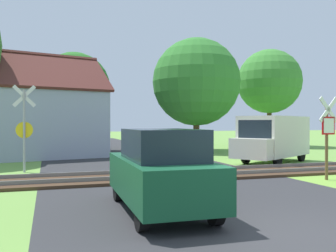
% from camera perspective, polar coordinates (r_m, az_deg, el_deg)
% --- Properties ---
extents(ground_plane, '(160.00, 160.00, 0.00)m').
position_cam_1_polar(ground_plane, '(6.97, 17.31, -15.46)').
color(ground_plane, '#6B9942').
extents(road_asphalt, '(8.29, 80.00, 0.01)m').
position_cam_1_polar(road_asphalt, '(8.63, 9.44, -12.31)').
color(road_asphalt, '#2D2D30').
rests_on(road_asphalt, ground).
extents(rail_track, '(60.00, 2.60, 0.22)m').
position_cam_1_polar(rail_track, '(13.22, -0.73, -7.61)').
color(rail_track, '#422D1E').
rests_on(rail_track, ground).
extents(stop_sign_near, '(0.87, 0.20, 2.80)m').
position_cam_1_polar(stop_sign_near, '(13.61, 23.13, -0.76)').
color(stop_sign_near, brown).
rests_on(stop_sign_near, ground).
extents(crossing_sign_far, '(0.88, 0.13, 3.40)m').
position_cam_1_polar(crossing_sign_far, '(15.55, -21.06, 0.30)').
color(crossing_sign_far, '#9E9EA5').
rests_on(crossing_sign_far, ground).
extents(house, '(8.89, 7.39, 5.93)m').
position_cam_1_polar(house, '(22.48, -20.18, 0.80)').
color(house, '#99A3B7').
rests_on(house, ground).
extents(tree_center, '(4.77, 4.77, 6.68)m').
position_cam_1_polar(tree_center, '(26.04, -14.06, 5.66)').
color(tree_center, '#513823').
rests_on(tree_center, ground).
extents(tree_right, '(6.00, 6.00, 7.73)m').
position_cam_1_polar(tree_right, '(25.87, 4.35, 6.68)').
color(tree_right, '#513823').
rests_on(tree_right, ground).
extents(tree_far, '(5.29, 5.29, 8.02)m').
position_cam_1_polar(tree_far, '(32.31, 15.19, 6.55)').
color(tree_far, '#513823').
rests_on(tree_far, ground).
extents(mail_truck, '(5.14, 4.17, 2.24)m').
position_cam_1_polar(mail_truck, '(18.68, 15.71, -1.64)').
color(mail_truck, silver).
rests_on(mail_truck, ground).
extents(parked_car, '(1.75, 4.04, 1.78)m').
position_cam_1_polar(parked_car, '(8.08, -1.15, -6.77)').
color(parked_car, '#144C2D').
rests_on(parked_car, ground).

